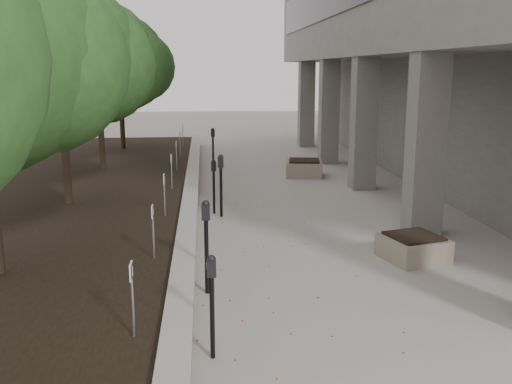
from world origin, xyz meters
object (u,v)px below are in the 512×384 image
crabapple_tree_3 (61,91)px  crabapple_tree_5 (120,82)px  parking_meter_1 (212,307)px  parking_meter_4 (214,187)px  planter_front (413,247)px  crabapple_tree_4 (98,85)px  planter_back (304,168)px  parking_meter_5 (213,149)px  parking_meter_3 (221,186)px  parking_meter_2 (206,247)px

crabapple_tree_3 → crabapple_tree_5: same height
parking_meter_1 → parking_meter_4: (0.16, 7.59, 0.01)m
crabapple_tree_3 → planter_front: size_ratio=5.07×
parking_meter_4 → crabapple_tree_4: bearing=118.6°
planter_back → crabapple_tree_4: bearing=-177.8°
planter_back → crabapple_tree_5: bearing=145.0°
crabapple_tree_5 → parking_meter_5: size_ratio=3.50×
parking_meter_3 → planter_back: bearing=67.8°
parking_meter_1 → parking_meter_3: bearing=87.1°
parking_meter_1 → planter_front: 5.34m
parking_meter_5 → crabapple_tree_4: bearing=-161.6°
parking_meter_5 → parking_meter_4: bearing=-97.3°
crabapple_tree_4 → parking_meter_3: bearing=-53.7°
crabapple_tree_5 → parking_meter_4: 10.69m
crabapple_tree_5 → parking_meter_4: crabapple_tree_5 is taller
crabapple_tree_4 → parking_meter_1: crabapple_tree_4 is taller
planter_back → crabapple_tree_3: bearing=-142.2°
crabapple_tree_3 → parking_meter_3: 4.42m
crabapple_tree_5 → parking_meter_2: bearing=-77.5°
planter_front → parking_meter_1: bearing=-137.9°
parking_meter_1 → parking_meter_2: bearing=91.1°
parking_meter_4 → planter_back: parking_meter_4 is taller
parking_meter_4 → planter_front: size_ratio=1.31×
parking_meter_2 → parking_meter_3: parking_meter_2 is taller
crabapple_tree_4 → parking_meter_3: crabapple_tree_4 is taller
parking_meter_1 → parking_meter_5: parking_meter_5 is taller
crabapple_tree_5 → parking_meter_2: 15.71m
crabapple_tree_3 → parking_meter_1: size_ratio=3.92×
planter_back → planter_front: bearing=-86.3°
crabapple_tree_4 → planter_front: size_ratio=5.07×
planter_front → crabapple_tree_5: bearing=118.1°
parking_meter_4 → parking_meter_3: bearing=-70.3°
parking_meter_1 → parking_meter_4: parking_meter_4 is taller
crabapple_tree_3 → planter_back: size_ratio=4.43×
parking_meter_2 → parking_meter_4: parking_meter_2 is taller
crabapple_tree_3 → crabapple_tree_4: size_ratio=1.00×
parking_meter_4 → parking_meter_5: size_ratio=0.90×
crabapple_tree_5 → planter_front: bearing=-61.9°
crabapple_tree_4 → planter_front: 11.83m
parking_meter_3 → planter_front: parking_meter_3 is taller
parking_meter_5 → planter_back: (3.11, -1.45, -0.49)m
parking_meter_1 → parking_meter_5: bearing=88.7°
crabapple_tree_5 → crabapple_tree_3: bearing=-90.0°
parking_meter_2 → parking_meter_5: 11.88m
crabapple_tree_5 → parking_meter_5: crabapple_tree_5 is taller
parking_meter_1 → planter_back: 13.08m
crabapple_tree_4 → parking_meter_1: 13.07m
crabapple_tree_3 → parking_meter_4: size_ratio=3.88×
crabapple_tree_4 → parking_meter_2: bearing=-71.7°
parking_meter_1 → parking_meter_4: 7.59m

